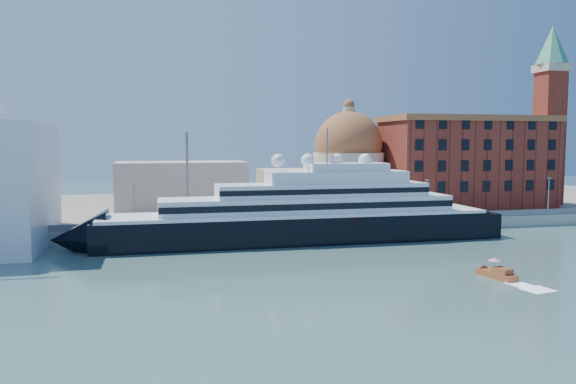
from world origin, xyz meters
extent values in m
plane|color=#325756|center=(0.00, 0.00, 0.00)|extent=(400.00, 400.00, 0.00)
cube|color=gray|center=(0.00, 34.00, 1.25)|extent=(180.00, 10.00, 2.50)
cube|color=slate|center=(0.00, 75.00, 1.00)|extent=(260.00, 72.00, 2.00)
cube|color=slate|center=(0.00, 29.50, 3.10)|extent=(180.00, 0.10, 1.20)
cube|color=black|center=(-0.37, 23.00, 2.07)|extent=(73.39, 11.29, 6.12)
cone|color=black|center=(-38.95, 23.00, 2.07)|extent=(9.41, 11.29, 11.29)
cube|color=black|center=(36.32, 23.00, 1.88)|extent=(5.65, 10.35, 5.65)
cube|color=white|center=(-0.37, 23.00, 5.36)|extent=(71.51, 11.48, 0.56)
cube|color=white|center=(1.51, 23.00, 7.06)|extent=(54.57, 9.41, 2.82)
cube|color=black|center=(1.51, 18.30, 7.06)|extent=(54.57, 0.15, 1.13)
cube|color=white|center=(4.33, 23.00, 9.69)|extent=(39.52, 8.47, 2.45)
cube|color=white|center=(7.16, 23.00, 12.04)|extent=(26.35, 7.53, 2.26)
cube|color=white|center=(9.04, 23.00, 13.93)|extent=(15.05, 6.59, 1.51)
cylinder|color=slate|center=(5.27, 23.00, 17.88)|extent=(0.28, 0.28, 6.59)
sphere|color=white|center=(-4.14, 23.00, 15.24)|extent=(2.45, 2.45, 2.45)
sphere|color=white|center=(1.51, 23.00, 15.24)|extent=(2.45, 2.45, 2.45)
sphere|color=white|center=(7.16, 23.00, 15.24)|extent=(2.45, 2.45, 2.45)
sphere|color=white|center=(12.80, 23.00, 15.24)|extent=(2.45, 2.45, 2.45)
cube|color=brown|center=(19.14, -10.61, 0.35)|extent=(3.07, 6.23, 0.99)
cube|color=brown|center=(19.32, -11.59, 1.19)|extent=(2.03, 2.74, 0.79)
cylinder|color=slate|center=(19.04, -10.13, 1.59)|extent=(0.06, 0.06, 1.59)
cone|color=red|center=(19.04, -10.13, 2.48)|extent=(1.79, 1.79, 0.40)
cube|color=maroon|center=(52.00, 52.00, 13.00)|extent=(42.00, 18.00, 22.00)
cube|color=brown|center=(52.00, 52.00, 24.50)|extent=(43.00, 19.00, 1.50)
cube|color=maroon|center=(76.00, 52.00, 19.50)|extent=(6.00, 6.00, 35.00)
cube|color=beige|center=(76.00, 52.00, 38.00)|extent=(7.00, 7.00, 2.00)
cone|color=#439571|center=(76.00, 52.00, 44.00)|extent=(8.40, 8.40, 10.00)
cylinder|color=beige|center=(22.00, 58.00, 9.00)|extent=(18.00, 18.00, 14.00)
sphere|color=brown|center=(22.00, 58.00, 18.00)|extent=(17.00, 17.00, 17.00)
cylinder|color=beige|center=(22.00, 58.00, 26.00)|extent=(3.00, 3.00, 3.00)
cube|color=beige|center=(8.00, 56.00, 7.00)|extent=(18.00, 14.00, 10.00)
cube|color=beige|center=(-20.00, 58.00, 8.00)|extent=(30.00, 16.00, 12.00)
cylinder|color=slate|center=(-30.00, 31.00, 6.50)|extent=(0.24, 0.24, 8.00)
cube|color=slate|center=(-30.00, 31.00, 10.60)|extent=(0.80, 0.30, 0.25)
cylinder|color=slate|center=(0.00, 31.00, 6.50)|extent=(0.24, 0.24, 8.00)
cube|color=slate|center=(0.00, 31.00, 10.60)|extent=(0.80, 0.30, 0.25)
cylinder|color=slate|center=(30.00, 31.00, 6.50)|extent=(0.24, 0.24, 8.00)
cube|color=slate|center=(30.00, 31.00, 10.60)|extent=(0.80, 0.30, 0.25)
cylinder|color=slate|center=(60.00, 31.00, 6.50)|extent=(0.24, 0.24, 8.00)
cube|color=slate|center=(60.00, 31.00, 10.60)|extent=(0.80, 0.30, 0.25)
cylinder|color=slate|center=(-20.00, 33.00, 11.50)|extent=(0.50, 0.50, 18.00)
camera|label=1|loc=(-26.34, -77.41, 18.47)|focal=35.00mm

